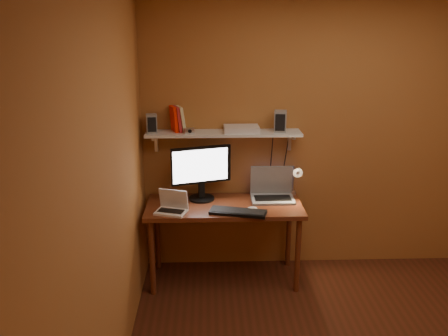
{
  "coord_description": "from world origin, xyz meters",
  "views": [
    {
      "loc": [
        -1.09,
        -2.69,
        2.33
      ],
      "look_at": [
        -0.96,
        1.18,
        1.12
      ],
      "focal_mm": 38.0,
      "sensor_mm": 36.0,
      "label": 1
    }
  ],
  "objects_px": {
    "desk": "(224,213)",
    "desk_lamp": "(296,177)",
    "router": "(241,129)",
    "wall_shelf": "(224,134)",
    "keyboard": "(238,212)",
    "speaker_left": "(152,124)",
    "shelf_camera": "(189,131)",
    "netbook": "(172,206)",
    "speaker_right": "(280,121)",
    "mouse": "(252,208)",
    "monitor": "(201,170)",
    "laptop": "(272,190)"
  },
  "relations": [
    {
      "from": "desk",
      "to": "desk_lamp",
      "type": "distance_m",
      "value": 0.73
    },
    {
      "from": "desk_lamp",
      "to": "router",
      "type": "bearing_deg",
      "value": 172.46
    },
    {
      "from": "wall_shelf",
      "to": "keyboard",
      "type": "height_order",
      "value": "wall_shelf"
    },
    {
      "from": "speaker_left",
      "to": "wall_shelf",
      "type": "bearing_deg",
      "value": -8.38
    },
    {
      "from": "shelf_camera",
      "to": "router",
      "type": "distance_m",
      "value": 0.47
    },
    {
      "from": "netbook",
      "to": "speaker_right",
      "type": "height_order",
      "value": "speaker_right"
    },
    {
      "from": "desk_lamp",
      "to": "speaker_left",
      "type": "height_order",
      "value": "speaker_left"
    },
    {
      "from": "router",
      "to": "desk_lamp",
      "type": "bearing_deg",
      "value": -7.54
    },
    {
      "from": "desk",
      "to": "shelf_camera",
      "type": "bearing_deg",
      "value": 157.12
    },
    {
      "from": "keyboard",
      "to": "desk_lamp",
      "type": "height_order",
      "value": "desk_lamp"
    },
    {
      "from": "mouse",
      "to": "shelf_camera",
      "type": "distance_m",
      "value": 0.88
    },
    {
      "from": "monitor",
      "to": "speaker_left",
      "type": "bearing_deg",
      "value": 157.62
    },
    {
      "from": "monitor",
      "to": "router",
      "type": "xyz_separation_m",
      "value": [
        0.37,
        0.06,
        0.37
      ]
    },
    {
      "from": "laptop",
      "to": "desk_lamp",
      "type": "height_order",
      "value": "desk_lamp"
    },
    {
      "from": "netbook",
      "to": "mouse",
      "type": "xyz_separation_m",
      "value": [
        0.7,
        0.01,
        -0.04
      ]
    },
    {
      "from": "desk",
      "to": "keyboard",
      "type": "distance_m",
      "value": 0.26
    },
    {
      "from": "keyboard",
      "to": "desk_lamp",
      "type": "xyz_separation_m",
      "value": [
        0.55,
        0.34,
        0.2
      ]
    },
    {
      "from": "desk_lamp",
      "to": "shelf_camera",
      "type": "height_order",
      "value": "shelf_camera"
    },
    {
      "from": "desk",
      "to": "shelf_camera",
      "type": "xyz_separation_m",
      "value": [
        -0.3,
        0.13,
        0.74
      ]
    },
    {
      "from": "desk_lamp",
      "to": "router",
      "type": "height_order",
      "value": "router"
    },
    {
      "from": "laptop",
      "to": "router",
      "type": "relative_size",
      "value": 1.25
    },
    {
      "from": "wall_shelf",
      "to": "router",
      "type": "bearing_deg",
      "value": -0.69
    },
    {
      "from": "wall_shelf",
      "to": "shelf_camera",
      "type": "xyz_separation_m",
      "value": [
        -0.3,
        -0.07,
        0.04
      ]
    },
    {
      "from": "netbook",
      "to": "desk_lamp",
      "type": "bearing_deg",
      "value": 31.47
    },
    {
      "from": "speaker_left",
      "to": "shelf_camera",
      "type": "xyz_separation_m",
      "value": [
        0.34,
        -0.05,
        -0.06
      ]
    },
    {
      "from": "wall_shelf",
      "to": "speaker_left",
      "type": "bearing_deg",
      "value": -178.79
    },
    {
      "from": "speaker_right",
      "to": "shelf_camera",
      "type": "bearing_deg",
      "value": -166.8
    },
    {
      "from": "monitor",
      "to": "speaker_right",
      "type": "relative_size",
      "value": 2.81
    },
    {
      "from": "desk",
      "to": "desk_lamp",
      "type": "relative_size",
      "value": 3.73
    },
    {
      "from": "laptop",
      "to": "mouse",
      "type": "xyz_separation_m",
      "value": [
        -0.21,
        -0.29,
        -0.06
      ]
    },
    {
      "from": "keyboard",
      "to": "laptop",
      "type": "bearing_deg",
      "value": 61.25
    },
    {
      "from": "desk_lamp",
      "to": "wall_shelf",
      "type": "bearing_deg",
      "value": 174.12
    },
    {
      "from": "router",
      "to": "speaker_right",
      "type": "bearing_deg",
      "value": -2.67
    },
    {
      "from": "keyboard",
      "to": "speaker_right",
      "type": "relative_size",
      "value": 2.52
    },
    {
      "from": "netbook",
      "to": "shelf_camera",
      "type": "relative_size",
      "value": 3.24
    },
    {
      "from": "mouse",
      "to": "wall_shelf",
      "type": "bearing_deg",
      "value": 120.72
    },
    {
      "from": "monitor",
      "to": "router",
      "type": "distance_m",
      "value": 0.52
    },
    {
      "from": "router",
      "to": "keyboard",
      "type": "bearing_deg",
      "value": -96.95
    },
    {
      "from": "desk",
      "to": "laptop",
      "type": "relative_size",
      "value": 3.57
    },
    {
      "from": "monitor",
      "to": "laptop",
      "type": "height_order",
      "value": "monitor"
    },
    {
      "from": "wall_shelf",
      "to": "monitor",
      "type": "height_order",
      "value": "wall_shelf"
    },
    {
      "from": "wall_shelf",
      "to": "keyboard",
      "type": "xyz_separation_m",
      "value": [
        0.11,
        -0.41,
        -0.6
      ]
    },
    {
      "from": "monitor",
      "to": "mouse",
      "type": "height_order",
      "value": "monitor"
    },
    {
      "from": "wall_shelf",
      "to": "keyboard",
      "type": "distance_m",
      "value": 0.73
    },
    {
      "from": "speaker_left",
      "to": "shelf_camera",
      "type": "bearing_deg",
      "value": -18.37
    },
    {
      "from": "desk",
      "to": "mouse",
      "type": "height_order",
      "value": "mouse"
    },
    {
      "from": "wall_shelf",
      "to": "speaker_right",
      "type": "distance_m",
      "value": 0.52
    },
    {
      "from": "speaker_right",
      "to": "router",
      "type": "xyz_separation_m",
      "value": [
        -0.35,
        0.02,
        -0.07
      ]
    },
    {
      "from": "desk",
      "to": "speaker_right",
      "type": "height_order",
      "value": "speaker_right"
    },
    {
      "from": "mouse",
      "to": "speaker_left",
      "type": "relative_size",
      "value": 0.53
    }
  ]
}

